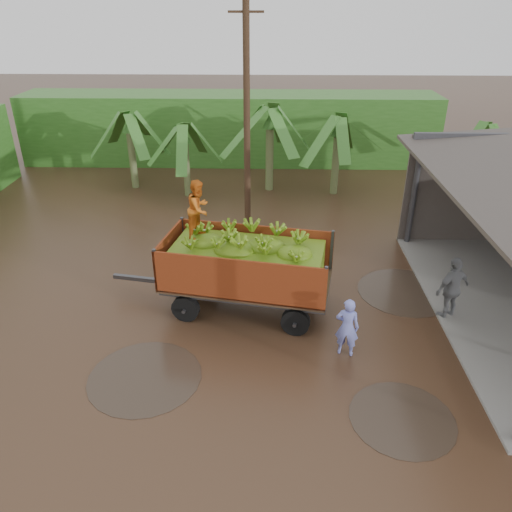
{
  "coord_description": "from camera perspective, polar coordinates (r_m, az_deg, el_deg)",
  "views": [
    {
      "loc": [
        0.12,
        -11.13,
        8.19
      ],
      "look_at": [
        -0.21,
        1.71,
        1.46
      ],
      "focal_mm": 35.0,
      "sensor_mm": 36.0,
      "label": 1
    }
  ],
  "objects": [
    {
      "name": "hedge_north",
      "position": [
        27.95,
        -3.0,
        14.4
      ],
      "size": [
        22.0,
        3.0,
        3.6
      ],
      "primitive_type": "cube",
      "color": "#2D661E",
      "rests_on": "ground"
    },
    {
      "name": "utility_pole",
      "position": [
        18.69,
        -1.06,
        15.39
      ],
      "size": [
        1.2,
        0.24,
        8.34
      ],
      "color": "#47301E",
      "rests_on": "ground"
    },
    {
      "name": "man_grey",
      "position": [
        14.92,
        21.52,
        -3.47
      ],
      "size": [
        1.21,
        0.93,
        1.92
      ],
      "primitive_type": "imported",
      "rotation": [
        0.0,
        0.0,
        3.62
      ],
      "color": "slate",
      "rests_on": "ground"
    },
    {
      "name": "ground",
      "position": [
        13.82,
        0.7,
        -8.69
      ],
      "size": [
        100.0,
        100.0,
        0.0
      ],
      "primitive_type": "plane",
      "color": "black",
      "rests_on": "ground"
    },
    {
      "name": "banana_trailer",
      "position": [
        14.09,
        -1.16,
        -1.03
      ],
      "size": [
        6.64,
        3.1,
        3.82
      ],
      "rotation": [
        0.0,
        0.0,
        -0.19
      ],
      "color": "#B13F19",
      "rests_on": "ground"
    },
    {
      "name": "man_blue",
      "position": [
        12.82,
        10.37,
        -8.0
      ],
      "size": [
        0.67,
        0.52,
        1.63
      ],
      "primitive_type": "imported",
      "rotation": [
        0.0,
        0.0,
        2.9
      ],
      "color": "#777FD9",
      "rests_on": "ground"
    },
    {
      "name": "banana_plants",
      "position": [
        18.83,
        -16.47,
        6.69
      ],
      "size": [
        25.12,
        20.14,
        4.21
      ],
      "color": "#2D661E",
      "rests_on": "ground"
    }
  ]
}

